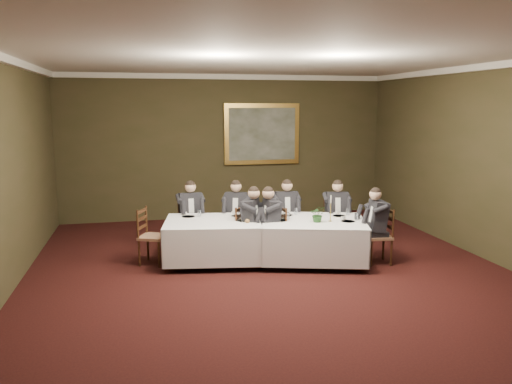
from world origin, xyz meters
name	(u,v)px	position (x,y,z in m)	size (l,w,h in m)	color
ground	(280,285)	(0.00, 0.00, 0.00)	(10.00, 10.00, 0.00)	black
ceiling	(282,54)	(0.00, 0.00, 3.50)	(8.00, 10.00, 0.10)	silver
back_wall	(226,147)	(0.00, 5.00, 1.75)	(8.00, 0.10, 3.50)	#36331B
right_wall	(511,167)	(4.00, 0.00, 1.75)	(0.10, 10.00, 3.50)	#36331B
crown_molding	(282,58)	(0.00, 0.00, 3.44)	(8.00, 10.00, 0.12)	white
table_main	(313,237)	(0.89, 1.01, 0.45)	(2.12, 1.82, 0.67)	black
table_second	(213,238)	(-0.86, 1.37, 0.45)	(1.87, 1.54, 0.67)	black
chair_main_backleft	(285,233)	(0.67, 2.04, 0.28)	(0.46, 0.44, 1.00)	brown
diner_main_backleft	(286,222)	(0.67, 2.02, 0.51)	(0.43, 0.50, 1.35)	black
chair_main_backright	(335,234)	(1.61, 1.77, 0.28)	(0.50, 0.48, 1.00)	brown
diner_main_backright	(336,222)	(1.61, 1.76, 0.51)	(0.47, 0.53, 1.35)	black
chair_main_endleft	(249,245)	(-0.22, 1.32, 0.28)	(0.58, 0.59, 1.00)	brown
diner_main_endleft	(250,233)	(-0.21, 1.32, 0.51)	(0.62, 0.59, 1.35)	black
chair_main_endright	(378,247)	(1.99, 0.69, 0.28)	(0.47, 0.48, 1.00)	brown
diner_main_endright	(378,235)	(1.98, 0.69, 0.51)	(0.52, 0.45, 1.35)	black
chair_sec_backleft	(191,235)	(-1.17, 2.30, 0.28)	(0.47, 0.46, 1.00)	brown
diner_sec_backleft	(190,224)	(-1.17, 2.29, 0.51)	(0.44, 0.51, 1.35)	black
chair_sec_backright	(237,234)	(-0.27, 2.15, 0.28)	(0.57, 0.56, 1.00)	brown
diner_sec_backright	(237,223)	(-0.28, 2.14, 0.51)	(0.56, 0.60, 1.35)	black
chair_sec_endright	(273,246)	(0.20, 1.21, 0.28)	(0.45, 0.46, 1.00)	brown
diner_sec_endright	(272,233)	(0.19, 1.20, 0.51)	(0.50, 0.44, 1.35)	black
chair_sec_endleft	(153,248)	(-1.91, 1.54, 0.28)	(0.56, 0.57, 1.00)	brown
centerpiece	(318,213)	(0.91, 0.86, 0.91)	(0.27, 0.23, 0.30)	#2D5926
candlestick	(331,211)	(1.14, 0.86, 0.94)	(0.07, 0.07, 0.48)	gold
place_setting_table_main	(288,213)	(0.57, 1.53, 0.80)	(0.33, 0.31, 0.14)	white
place_setting_table_second	(191,214)	(-1.20, 1.82, 0.80)	(0.33, 0.31, 0.14)	white
painting	(262,134)	(0.89, 4.94, 2.06)	(1.90, 0.09, 1.50)	#E8C455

